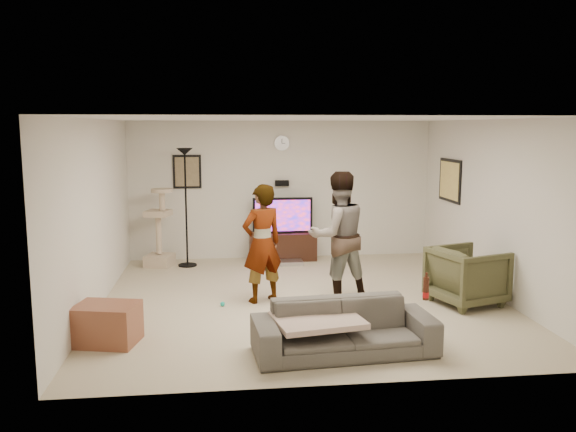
{
  "coord_description": "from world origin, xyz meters",
  "views": [
    {
      "loc": [
        -1.11,
        -7.85,
        2.4
      ],
      "look_at": [
        -0.18,
        0.2,
        1.16
      ],
      "focal_mm": 36.54,
      "sensor_mm": 36.0,
      "label": 1
    }
  ],
  "objects": [
    {
      "name": "wall_back",
      "position": [
        0.0,
        2.75,
        1.25
      ],
      "size": [
        5.5,
        0.04,
        2.5
      ],
      "primitive_type": "cube",
      "color": "silver",
      "rests_on": "floor"
    },
    {
      "name": "throw_blanket",
      "position": [
        -0.12,
        -2.0,
        0.38
      ],
      "size": [
        1.01,
        0.85,
        0.06
      ],
      "primitive_type": "cube",
      "rotation": [
        0.0,
        0.0,
        0.18
      ],
      "color": "#CEAD9A",
      "rests_on": "sofa"
    },
    {
      "name": "beer_bottle",
      "position": [
        1.05,
        -2.0,
        0.69
      ],
      "size": [
        0.06,
        0.06,
        0.25
      ],
      "primitive_type": "cylinder",
      "color": "#3D190D",
      "rests_on": "sofa"
    },
    {
      "name": "wall_right",
      "position": [
        2.75,
        0.0,
        1.25
      ],
      "size": [
        0.04,
        5.5,
        2.5
      ],
      "primitive_type": "cube",
      "color": "silver",
      "rests_on": "floor"
    },
    {
      "name": "tv_screen",
      "position": [
        -0.01,
        2.46,
        0.82
      ],
      "size": [
        0.99,
        0.01,
        0.56
      ],
      "primitive_type": "cube",
      "color": "red",
      "rests_on": "tv"
    },
    {
      "name": "floor_lamp",
      "position": [
        -1.71,
        2.23,
        1.02
      ],
      "size": [
        0.32,
        0.32,
        2.04
      ],
      "primitive_type": "cylinder",
      "color": "black",
      "rests_on": "floor"
    },
    {
      "name": "console_box",
      "position": [
        0.1,
        2.11,
        0.04
      ],
      "size": [
        0.4,
        0.3,
        0.07
      ],
      "primitive_type": "cube",
      "color": "#B7B7BA",
      "rests_on": "floor"
    },
    {
      "name": "floor",
      "position": [
        0.0,
        0.0,
        -0.01
      ],
      "size": [
        5.5,
        5.5,
        0.02
      ],
      "primitive_type": "cube",
      "color": "tan",
      "rests_on": "ground"
    },
    {
      "name": "wall_clock",
      "position": [
        0.0,
        2.72,
        2.1
      ],
      "size": [
        0.26,
        0.04,
        0.26
      ],
      "primitive_type": "cylinder",
      "rotation": [
        1.57,
        0.0,
        0.0
      ],
      "color": "white",
      "rests_on": "wall_back"
    },
    {
      "name": "wall_speaker",
      "position": [
        0.0,
        2.69,
        1.38
      ],
      "size": [
        0.25,
        0.1,
        0.1
      ],
      "primitive_type": "cube",
      "color": "black",
      "rests_on": "wall_back"
    },
    {
      "name": "person_right",
      "position": [
        0.5,
        0.03,
        0.9
      ],
      "size": [
        1.0,
        0.86,
        1.79
      ],
      "primitive_type": "imported",
      "rotation": [
        0.0,
        0.0,
        3.37
      ],
      "color": "navy",
      "rests_on": "floor"
    },
    {
      "name": "armchair",
      "position": [
        2.2,
        -0.45,
        0.39
      ],
      "size": [
        1.08,
        1.06,
        0.79
      ],
      "primitive_type": "imported",
      "rotation": [
        0.0,
        0.0,
        1.87
      ],
      "color": "#404026",
      "rests_on": "floor"
    },
    {
      "name": "wall_left",
      "position": [
        -2.75,
        0.0,
        1.25
      ],
      "size": [
        0.04,
        5.5,
        2.5
      ],
      "primitive_type": "cube",
      "color": "silver",
      "rests_on": "floor"
    },
    {
      "name": "sofa",
      "position": [
        0.17,
        -2.0,
        0.28
      ],
      "size": [
        1.98,
        0.9,
        0.56
      ],
      "primitive_type": "imported",
      "rotation": [
        0.0,
        0.0,
        0.08
      ],
      "color": "#4C4841",
      "rests_on": "floor"
    },
    {
      "name": "tv",
      "position": [
        -0.01,
        2.5,
        0.82
      ],
      "size": [
        1.07,
        0.08,
        0.64
      ],
      "primitive_type": "cube",
      "color": "black",
      "rests_on": "tv_stand"
    },
    {
      "name": "picture_back",
      "position": [
        -1.7,
        2.73,
        1.6
      ],
      "size": [
        0.42,
        0.03,
        0.52
      ],
      "primitive_type": "cube",
      "color": "#746446",
      "rests_on": "wall_back"
    },
    {
      "name": "person_left",
      "position": [
        -0.56,
        -0.01,
        0.82
      ],
      "size": [
        0.71,
        0.61,
        1.63
      ],
      "primitive_type": "imported",
      "rotation": [
        0.0,
        0.0,
        3.58
      ],
      "color": "#B0B0B0",
      "rests_on": "floor"
    },
    {
      "name": "wall_front",
      "position": [
        0.0,
        -2.75,
        1.25
      ],
      "size": [
        5.5,
        0.04,
        2.5
      ],
      "primitive_type": "cube",
      "color": "silver",
      "rests_on": "floor"
    },
    {
      "name": "toy_ball",
      "position": [
        -1.11,
        -0.18,
        0.03
      ],
      "size": [
        0.06,
        0.06,
        0.06
      ],
      "primitive_type": "sphere",
      "color": "#15AA90",
      "rests_on": "floor"
    },
    {
      "name": "side_table",
      "position": [
        -2.4,
        -1.4,
        0.22
      ],
      "size": [
        0.77,
        0.64,
        0.45
      ],
      "primitive_type": "cube",
      "rotation": [
        0.0,
        0.0,
        -0.23
      ],
      "color": "brown",
      "rests_on": "floor"
    },
    {
      "name": "picture_right",
      "position": [
        2.73,
        1.6,
        1.5
      ],
      "size": [
        0.03,
        0.78,
        0.62
      ],
      "primitive_type": "cube",
      "color": "#E9C366",
      "rests_on": "wall_right"
    },
    {
      "name": "tv_stand",
      "position": [
        -0.01,
        2.5,
        0.25
      ],
      "size": [
        1.2,
        0.45,
        0.5
      ],
      "primitive_type": "cube",
      "color": "black",
      "rests_on": "floor"
    },
    {
      "name": "ceiling",
      "position": [
        0.0,
        0.0,
        2.51
      ],
      "size": [
        5.5,
        5.5,
        0.02
      ],
      "primitive_type": "cube",
      "color": "white",
      "rests_on": "wall_back"
    },
    {
      "name": "cat_tree",
      "position": [
        -2.19,
        2.27,
        0.68
      ],
      "size": [
        0.54,
        0.54,
        1.36
      ],
      "primitive_type": "cube",
      "rotation": [
        0.0,
        0.0,
        -0.27
      ],
      "color": "tan",
      "rests_on": "floor"
    }
  ]
}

